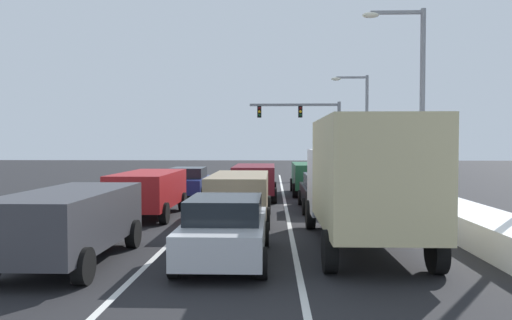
% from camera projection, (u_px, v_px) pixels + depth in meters
% --- Properties ---
extents(ground_plane, '(120.00, 120.00, 0.00)m').
position_uv_depth(ground_plane, '(244.00, 213.00, 19.24)').
color(ground_plane, black).
extents(lane_stripe_between_right_lane_and_center_lane, '(0.14, 39.63, 0.01)m').
position_uv_depth(lane_stripe_between_right_lane_and_center_lane, '(285.00, 202.00, 22.77)').
color(lane_stripe_between_right_lane_and_center_lane, silver).
rests_on(lane_stripe_between_right_lane_and_center_lane, ground).
extents(lane_stripe_between_center_lane_and_left_lane, '(0.14, 39.63, 0.01)m').
position_uv_depth(lane_stripe_between_center_lane_and_left_lane, '(212.00, 202.00, 22.89)').
color(lane_stripe_between_center_lane_and_left_lane, silver).
rests_on(lane_stripe_between_center_lane_and_left_lane, ground).
extents(snow_bank_right_shoulder, '(1.79, 39.63, 0.79)m').
position_uv_depth(snow_bank_right_shoulder, '(400.00, 194.00, 22.58)').
color(snow_bank_right_shoulder, white).
rests_on(snow_bank_right_shoulder, ground).
extents(snow_bank_left_shoulder, '(1.55, 39.63, 0.50)m').
position_uv_depth(snow_bank_left_shoulder, '(100.00, 196.00, 23.07)').
color(snow_bank_left_shoulder, white).
rests_on(snow_bank_left_shoulder, ground).
extents(box_truck_right_lane_nearest, '(2.53, 7.20, 3.36)m').
position_uv_depth(box_truck_right_lane_nearest, '(363.00, 176.00, 12.71)').
color(box_truck_right_lane_nearest, silver).
rests_on(box_truck_right_lane_nearest, ground).
extents(sedan_black_right_lane_second, '(2.00, 4.50, 1.51)m').
position_uv_depth(sedan_black_right_lane_second, '(324.00, 191.00, 20.22)').
color(sedan_black_right_lane_second, black).
rests_on(sedan_black_right_lane_second, ground).
extents(suv_green_right_lane_third, '(2.16, 4.90, 1.67)m').
position_uv_depth(suv_green_right_lane_third, '(311.00, 176.00, 26.36)').
color(suv_green_right_lane_third, '#1E5633').
rests_on(suv_green_right_lane_third, ground).
extents(sedan_silver_center_lane_nearest, '(2.00, 4.50, 1.51)m').
position_uv_depth(sedan_silver_center_lane_nearest, '(225.00, 229.00, 11.42)').
color(sedan_silver_center_lane_nearest, '#B7BABF').
rests_on(sedan_silver_center_lane_nearest, ground).
extents(suv_tan_center_lane_second, '(2.16, 4.90, 1.67)m').
position_uv_depth(suv_tan_center_lane_second, '(240.00, 193.00, 17.19)').
color(suv_tan_center_lane_second, '#937F60').
rests_on(suv_tan_center_lane_second, ground).
extents(suv_maroon_center_lane_third, '(2.16, 4.90, 1.67)m').
position_uv_depth(suv_maroon_center_lane_third, '(255.00, 179.00, 24.09)').
color(suv_maroon_center_lane_third, maroon).
rests_on(suv_maroon_center_lane_third, ground).
extents(suv_charcoal_left_lane_nearest, '(2.16, 4.90, 1.67)m').
position_uv_depth(suv_charcoal_left_lane_nearest, '(70.00, 219.00, 11.19)').
color(suv_charcoal_left_lane_nearest, '#38383D').
rests_on(suv_charcoal_left_lane_nearest, ground).
extents(suv_red_left_lane_second, '(2.16, 4.90, 1.67)m').
position_uv_depth(suv_red_left_lane_second, '(149.00, 190.00, 18.38)').
color(suv_red_left_lane_second, maroon).
rests_on(suv_red_left_lane_second, ground).
extents(sedan_navy_left_lane_third, '(2.00, 4.50, 1.51)m').
position_uv_depth(sedan_navy_left_lane_third, '(189.00, 182.00, 25.30)').
color(sedan_navy_left_lane_third, navy).
rests_on(sedan_navy_left_lane_third, ground).
extents(traffic_light_gantry, '(7.54, 0.47, 6.20)m').
position_uv_depth(traffic_light_gantry, '(311.00, 122.00, 40.51)').
color(traffic_light_gantry, slate).
rests_on(traffic_light_gantry, ground).
extents(street_lamp_right_near, '(2.66, 0.36, 7.90)m').
position_uv_depth(street_lamp_right_near, '(510.00, 71.00, 13.41)').
color(street_lamp_right_near, gray).
rests_on(street_lamp_right_near, ground).
extents(street_lamp_right_mid, '(2.66, 0.36, 8.40)m').
position_uv_depth(street_lamp_right_mid, '(414.00, 90.00, 20.62)').
color(street_lamp_right_mid, gray).
rests_on(street_lamp_right_mid, ground).
extents(street_lamp_right_far, '(2.66, 0.36, 7.62)m').
position_uv_depth(street_lamp_right_far, '(361.00, 118.00, 35.01)').
color(street_lamp_right_far, gray).
rests_on(street_lamp_right_far, ground).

